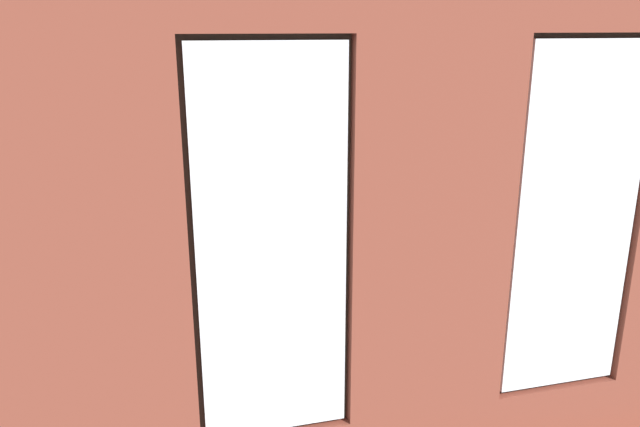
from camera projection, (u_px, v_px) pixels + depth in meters
The scene contains 13 objects.
ground_plane at pixel (312, 308), 6.50m from camera, with size 7.28×6.22×0.10m, color #99663D.
brick_wall_with_windows at pixel (430, 242), 3.50m from camera, with size 6.68×0.30×3.25m.
couch_by_window at pixel (332, 389), 4.38m from camera, with size 1.85×0.87×0.80m.
couch_left at pixel (539, 252), 7.03m from camera, with size 0.97×1.84×0.80m.
coffee_table at pixel (306, 270), 6.33m from camera, with size 1.51×0.80×0.45m.
cup_ceramic at pixel (320, 265), 6.22m from camera, with size 0.07×0.07×0.08m, color silver.
candle_jar at pixel (263, 269), 6.08m from camera, with size 0.08×0.08×0.10m, color #B7333D.
remote_gray at pixel (306, 264), 6.31m from camera, with size 0.05×0.17×0.02m, color #59595B.
papasan_chair at pixel (189, 216), 7.95m from camera, with size 1.17×1.17×0.72m.
potted_plant_corner_near_left at pixel (464, 181), 8.94m from camera, with size 0.99×0.87×1.37m.
potted_plant_mid_room_small at pixel (340, 237), 7.58m from camera, with size 0.22×0.22×0.47m.
potted_plant_near_tv at pixel (23, 364), 4.25m from camera, with size 0.59×0.59×0.85m.
potted_plant_beside_window_right at pixel (0, 394), 3.67m from camera, with size 0.89×0.89×1.30m.
Camera 1 is at (1.45, 5.76, 2.78)m, focal length 35.00 mm.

